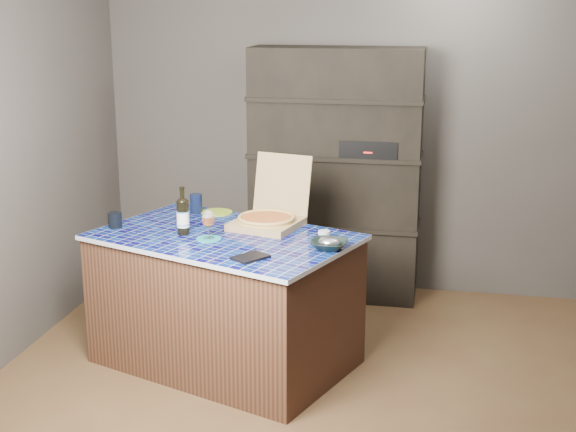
% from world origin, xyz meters
% --- Properties ---
extents(room, '(3.50, 3.50, 3.50)m').
position_xyz_m(room, '(0.00, 0.00, 1.25)').
color(room, brown).
rests_on(room, ground).
extents(shelving_unit, '(1.20, 0.41, 1.80)m').
position_xyz_m(shelving_unit, '(0.00, 1.53, 0.90)').
color(shelving_unit, black).
rests_on(shelving_unit, floor).
extents(kitchen_island, '(1.68, 1.38, 0.80)m').
position_xyz_m(kitchen_island, '(-0.47, 0.24, 0.40)').
color(kitchen_island, '#4F331F').
rests_on(kitchen_island, floor).
extents(pizza_box, '(0.47, 0.53, 0.40)m').
position_xyz_m(pizza_box, '(-0.26, 0.47, 0.85)').
color(pizza_box, '#98814E').
rests_on(pizza_box, kitchen_island).
extents(mead_bottle, '(0.08, 0.08, 0.28)m').
position_xyz_m(mead_bottle, '(-0.70, 0.22, 0.91)').
color(mead_bottle, black).
rests_on(mead_bottle, kitchen_island).
extents(teal_trivet, '(0.14, 0.14, 0.01)m').
position_xyz_m(teal_trivet, '(-0.53, 0.15, 0.80)').
color(teal_trivet, teal).
rests_on(teal_trivet, kitchen_island).
extents(wine_glass, '(0.07, 0.07, 0.17)m').
position_xyz_m(wine_glass, '(-0.53, 0.15, 0.92)').
color(wine_glass, white).
rests_on(wine_glass, teal_trivet).
extents(tumbler, '(0.08, 0.08, 0.09)m').
position_xyz_m(tumbler, '(-1.15, 0.27, 0.84)').
color(tumbler, black).
rests_on(tumbler, kitchen_island).
extents(dvd_case, '(0.21, 0.22, 0.01)m').
position_xyz_m(dvd_case, '(-0.21, -0.15, 0.80)').
color(dvd_case, black).
rests_on(dvd_case, kitchen_island).
extents(bowl, '(0.22, 0.22, 0.05)m').
position_xyz_m(bowl, '(0.17, 0.10, 0.82)').
color(bowl, black).
rests_on(bowl, kitchen_island).
extents(foil_contents, '(0.12, 0.10, 0.06)m').
position_xyz_m(foil_contents, '(0.17, 0.10, 0.84)').
color(foil_contents, silver).
rests_on(foil_contents, bowl).
extents(white_jar, '(0.07, 0.07, 0.06)m').
position_xyz_m(white_jar, '(0.12, 0.24, 0.83)').
color(white_jar, silver).
rests_on(white_jar, kitchen_island).
extents(navy_cup, '(0.08, 0.08, 0.12)m').
position_xyz_m(navy_cup, '(-0.78, 0.69, 0.86)').
color(navy_cup, black).
rests_on(navy_cup, kitchen_island).
extents(green_trivet, '(0.20, 0.20, 0.01)m').
position_xyz_m(green_trivet, '(-0.65, 0.72, 0.80)').
color(green_trivet, olive).
rests_on(green_trivet, kitchen_island).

